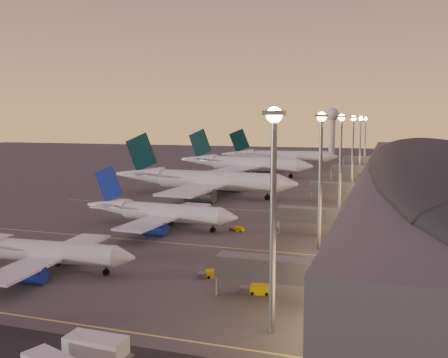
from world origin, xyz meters
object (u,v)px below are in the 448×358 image
at_px(airliner_wide_near, 202,180).
at_px(baggage_tug_a, 256,290).
at_px(airliner_narrow_south, 42,251).
at_px(radar_tower, 332,123).
at_px(baggage_tug_d, 240,270).
at_px(catering_truck_a, 99,357).
at_px(airliner_wide_mid, 244,164).
at_px(airliner_narrow_north, 159,212).
at_px(airliner_wide_far, 279,156).
at_px(baggage_tug_b, 211,274).
at_px(baggage_tug_c, 237,229).

height_order(airliner_wide_near, baggage_tug_a, airliner_wide_near).
distance_m(airliner_narrow_south, radar_tower, 289.02).
relative_size(radar_tower, baggage_tug_d, 7.22).
bearing_deg(airliner_wide_near, catering_truck_a, -71.70).
bearing_deg(catering_truck_a, baggage_tug_a, 72.45).
distance_m(airliner_wide_mid, baggage_tug_a, 150.14).
height_order(airliner_narrow_north, baggage_tug_a, airliner_narrow_north).
relative_size(airliner_narrow_north, baggage_tug_d, 8.56).
xyz_separation_m(airliner_narrow_south, airliner_wide_mid, (-7.20, 143.86, 2.15)).
bearing_deg(airliner_wide_near, radar_tower, 87.32).
xyz_separation_m(catering_truck_a, baggage_tug_d, (3.91, 34.74, -1.15)).
relative_size(airliner_wide_far, baggage_tug_b, 15.66).
xyz_separation_m(airliner_wide_near, airliner_wide_far, (1.21, 112.43, -0.12)).
relative_size(airliner_narrow_south, catering_truck_a, 5.06).
relative_size(airliner_narrow_south, airliner_narrow_north, 0.87).
height_order(airliner_narrow_south, airliner_wide_mid, airliner_wide_mid).
bearing_deg(airliner_narrow_north, baggage_tug_c, 9.98).
relative_size(airliner_wide_mid, baggage_tug_a, 14.67).
height_order(airliner_narrow_north, baggage_tug_c, airliner_narrow_north).
relative_size(baggage_tug_a, baggage_tug_b, 1.10).
height_order(baggage_tug_a, baggage_tug_d, baggage_tug_d).
relative_size(airliner_wide_mid, baggage_tug_c, 18.40).
xyz_separation_m(airliner_wide_mid, baggage_tug_b, (34.73, -138.79, -4.72)).
xyz_separation_m(radar_tower, baggage_tug_c, (6.90, -250.61, -21.43)).
height_order(baggage_tug_a, catering_truck_a, catering_truck_a).
distance_m(airliner_wide_near, baggage_tug_c, 51.61).
bearing_deg(baggage_tug_b, baggage_tug_d, 10.95).
bearing_deg(catering_truck_a, baggage_tug_d, 84.19).
height_order(airliner_narrow_south, airliner_narrow_north, airliner_narrow_north).
relative_size(airliner_wide_near, radar_tower, 1.94).
distance_m(airliner_wide_far, catering_truck_a, 222.84).
distance_m(airliner_narrow_north, baggage_tug_c, 18.40).
bearing_deg(airliner_narrow_south, airliner_wide_far, 86.65).
height_order(airliner_narrow_south, baggage_tug_c, airliner_narrow_south).
relative_size(airliner_wide_far, catering_truck_a, 9.33).
xyz_separation_m(baggage_tug_a, baggage_tug_b, (-8.66, 4.87, -0.06)).
height_order(airliner_wide_near, catering_truck_a, airliner_wide_near).
bearing_deg(airliner_wide_mid, baggage_tug_d, -65.17).
height_order(radar_tower, baggage_tug_a, radar_tower).
xyz_separation_m(airliner_narrow_south, baggage_tug_a, (36.19, 0.20, -2.52)).
relative_size(airliner_wide_near, baggage_tug_d, 14.02).
xyz_separation_m(airliner_narrow_north, catering_truck_a, (23.38, -61.64, -1.83)).
xyz_separation_m(airliner_narrow_north, baggage_tug_d, (27.29, -26.90, -2.98)).
bearing_deg(airliner_narrow_south, baggage_tug_b, 6.47).
bearing_deg(baggage_tug_b, catering_truck_a, -119.89).
bearing_deg(catering_truck_a, airliner_wide_near, 106.46).
relative_size(airliner_narrow_north, airliner_wide_mid, 0.61).
distance_m(airliner_wide_mid, baggage_tug_b, 143.14).
bearing_deg(baggage_tug_c, radar_tower, 106.12).
distance_m(airliner_wide_far, baggage_tug_d, 189.14).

